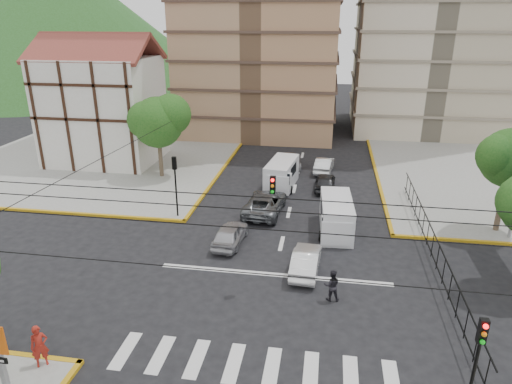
% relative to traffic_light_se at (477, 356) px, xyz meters
% --- Properties ---
extents(ground, '(160.00, 160.00, 0.00)m').
position_rel_traffic_light_se_xyz_m(ground, '(-7.80, 7.80, -3.11)').
color(ground, black).
rests_on(ground, ground).
extents(sidewalk_nw, '(26.00, 26.00, 0.15)m').
position_rel_traffic_light_se_xyz_m(sidewalk_nw, '(-27.80, 27.80, -3.04)').
color(sidewalk_nw, gray).
rests_on(sidewalk_nw, ground).
extents(crosswalk_stripes, '(12.00, 2.40, 0.01)m').
position_rel_traffic_light_se_xyz_m(crosswalk_stripes, '(-7.80, 1.80, -3.11)').
color(crosswalk_stripes, silver).
rests_on(crosswalk_stripes, ground).
extents(stop_line, '(13.00, 0.40, 0.01)m').
position_rel_traffic_light_se_xyz_m(stop_line, '(-7.80, 9.00, -3.11)').
color(stop_line, silver).
rests_on(stop_line, ground).
extents(tudor_building, '(10.80, 8.05, 12.23)m').
position_rel_traffic_light_se_xyz_m(tudor_building, '(-26.80, 27.80, 2.14)').
color(tudor_building, silver).
rests_on(tudor_building, ground).
extents(distant_hill, '(70.00, 70.00, 28.00)m').
position_rel_traffic_light_se_xyz_m(distant_hill, '(-62.80, 77.80, 10.89)').
color(distant_hill, '#25511B').
rests_on(distant_hill, ground).
extents(park_fence, '(0.10, 22.50, 1.66)m').
position_rel_traffic_light_se_xyz_m(park_fence, '(1.20, 12.30, -3.11)').
color(park_fence, black).
rests_on(park_fence, ground).
extents(tree_park_c, '(4.65, 3.80, 7.25)m').
position_rel_traffic_light_se_xyz_m(tree_park_c, '(6.29, 16.81, 2.22)').
color(tree_park_c, '#473828').
rests_on(tree_park_c, ground).
extents(tree_tudor, '(5.39, 4.40, 7.43)m').
position_rel_traffic_light_se_xyz_m(tree_tudor, '(-19.70, 23.81, 2.11)').
color(tree_tudor, '#473828').
rests_on(tree_tudor, ground).
extents(traffic_light_se, '(0.28, 0.22, 4.40)m').
position_rel_traffic_light_se_xyz_m(traffic_light_se, '(0.00, 0.00, 0.00)').
color(traffic_light_se, black).
rests_on(traffic_light_se, ground).
extents(traffic_light_nw, '(0.28, 0.22, 4.40)m').
position_rel_traffic_light_se_xyz_m(traffic_light_nw, '(-15.60, 15.60, 0.00)').
color(traffic_light_nw, black).
rests_on(traffic_light_nw, ground).
extents(traffic_light_hanging, '(18.00, 9.12, 0.92)m').
position_rel_traffic_light_se_xyz_m(traffic_light_hanging, '(-7.80, 5.76, 2.79)').
color(traffic_light_hanging, black).
rests_on(traffic_light_hanging, ground).
extents(van_right_lane, '(2.27, 5.15, 2.27)m').
position_rel_traffic_light_se_xyz_m(van_right_lane, '(-4.43, 14.92, -2.01)').
color(van_right_lane, silver).
rests_on(van_right_lane, ground).
extents(van_left_lane, '(2.56, 5.21, 2.25)m').
position_rel_traffic_light_se_xyz_m(van_left_lane, '(-8.95, 22.92, -2.02)').
color(van_left_lane, silver).
rests_on(van_left_lane, ground).
extents(car_silver_front_left, '(1.92, 4.13, 1.37)m').
position_rel_traffic_light_se_xyz_m(car_silver_front_left, '(-11.02, 12.27, -2.43)').
color(car_silver_front_left, '#AFAFB4').
rests_on(car_silver_front_left, ground).
extents(car_white_front_right, '(1.66, 4.21, 1.36)m').
position_rel_traffic_light_se_xyz_m(car_white_front_right, '(-6.09, 9.68, -2.43)').
color(car_white_front_right, white).
rests_on(car_white_front_right, ground).
extents(car_grey_mid_left, '(2.95, 5.66, 1.52)m').
position_rel_traffic_light_se_xyz_m(car_grey_mid_left, '(-9.55, 17.51, -2.35)').
color(car_grey_mid_left, slate).
rests_on(car_grey_mid_left, ground).
extents(car_silver_rear_left, '(2.80, 5.26, 1.45)m').
position_rel_traffic_light_se_xyz_m(car_silver_rear_left, '(-8.82, 28.65, -2.39)').
color(car_silver_rear_left, '#B0AFB4').
rests_on(car_silver_rear_left, ground).
extents(car_darkgrey_mid_right, '(1.68, 4.11, 1.40)m').
position_rel_traffic_light_se_xyz_m(car_darkgrey_mid_right, '(-5.29, 23.07, -2.41)').
color(car_darkgrey_mid_right, '#262729').
rests_on(car_darkgrey_mid_right, ground).
extents(car_white_rear_right, '(1.89, 4.27, 1.36)m').
position_rel_traffic_light_se_xyz_m(car_white_rear_right, '(-5.48, 27.69, -2.43)').
color(car_white_rear_right, white).
rests_on(car_white_rear_right, ground).
extents(pedestrian_sw_corner, '(0.81, 0.77, 1.86)m').
position_rel_traffic_light_se_xyz_m(pedestrian_sw_corner, '(-16.29, 0.30, -2.03)').
color(pedestrian_sw_corner, '#A42419').
rests_on(pedestrian_sw_corner, sidewalk_sw).
extents(pedestrian_crosswalk, '(0.89, 0.72, 1.70)m').
position_rel_traffic_light_se_xyz_m(pedestrian_crosswalk, '(-4.64, 7.07, -2.26)').
color(pedestrian_crosswalk, black).
rests_on(pedestrian_crosswalk, ground).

